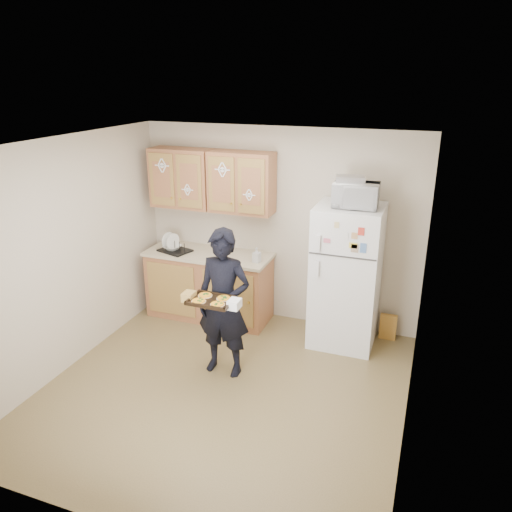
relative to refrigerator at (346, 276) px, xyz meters
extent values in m
plane|color=brown|center=(-0.95, -1.43, -0.85)|extent=(3.60, 3.60, 0.00)
plane|color=white|center=(-0.95, -1.43, 1.65)|extent=(3.60, 3.60, 0.00)
cube|color=#C0B19B|center=(-0.95, 0.37, 0.40)|extent=(3.60, 0.04, 2.50)
cube|color=#C0B19B|center=(-0.95, -3.23, 0.40)|extent=(3.60, 0.04, 2.50)
cube|color=#C0B19B|center=(-2.75, -1.43, 0.40)|extent=(0.04, 3.60, 2.50)
cube|color=#C0B19B|center=(0.85, -1.43, 0.40)|extent=(0.04, 3.60, 2.50)
cube|color=white|center=(0.00, 0.00, 0.00)|extent=(0.75, 0.70, 1.70)
cube|color=brown|center=(-1.80, 0.05, -0.42)|extent=(1.60, 0.60, 0.86)
cube|color=#B6AD8C|center=(-1.80, 0.05, 0.03)|extent=(1.64, 0.64, 0.04)
cube|color=brown|center=(-2.20, 0.18, 0.98)|extent=(0.80, 0.33, 0.75)
cube|color=brown|center=(-1.38, 0.18, 0.98)|extent=(0.80, 0.33, 0.75)
cube|color=gold|center=(0.52, 0.24, -0.69)|extent=(0.20, 0.07, 0.32)
imported|color=black|center=(-1.08, -1.09, -0.04)|extent=(0.59, 0.39, 1.62)
cube|color=black|center=(-1.08, -1.39, 0.12)|extent=(0.44, 0.32, 0.04)
cylinder|color=gold|center=(-1.18, -1.46, 0.14)|extent=(0.15, 0.15, 0.02)
cylinder|color=gold|center=(-0.98, -1.47, 0.14)|extent=(0.15, 0.15, 0.02)
cylinder|color=gold|center=(-1.18, -1.32, 0.14)|extent=(0.15, 0.15, 0.02)
cylinder|color=gold|center=(-0.98, -1.32, 0.14)|extent=(0.15, 0.15, 0.02)
imported|color=white|center=(0.05, -0.05, 0.99)|extent=(0.50, 0.35, 0.27)
cube|color=silver|center=(-0.02, -0.02, 1.15)|extent=(0.35, 0.27, 0.07)
cube|color=black|center=(-2.24, -0.04, 0.13)|extent=(0.46, 0.40, 0.16)
imported|color=silver|center=(-2.28, -0.04, 0.10)|extent=(0.26, 0.26, 0.06)
imported|color=white|center=(-1.10, -0.04, 0.14)|extent=(0.10, 0.10, 0.19)
camera|label=1|loc=(0.87, -5.42, 2.24)|focal=35.00mm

